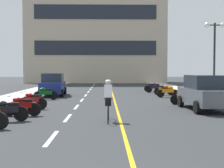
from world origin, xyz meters
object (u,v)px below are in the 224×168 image
Objects in this scene: motorcycle_11 at (153,87)px; cyclist_rider at (108,99)px; motorcycle_5 at (32,100)px; motorcycle_8 at (168,91)px; parked_car_mid at (53,84)px; motorcycle_6 at (185,97)px; motorcycle_4 at (22,106)px; motorcycle_7 at (45,93)px; motorcycle_9 at (164,89)px; motorcycle_10 at (155,88)px; motorcycle_3 at (7,110)px; parked_car_near at (204,93)px; street_lamp_mid at (215,43)px.

motorcycle_11 is 17.83m from cyclist_rider.
motorcycle_8 is (8.67, 6.84, 0.00)m from motorcycle_5.
parked_car_mid reaches higher than motorcycle_6.
parked_car_mid is at bearing 92.48° from motorcycle_4.
motorcycle_5 is 5.13m from motorcycle_7.
motorcycle_7 is at bearing -157.19° from motorcycle_9.
motorcycle_8 and motorcycle_9 have the same top height.
motorcycle_5 is 14.51m from motorcycle_10.
parked_car_mid is at bearing 91.30° from motorcycle_3.
motorcycle_6 is at bearing -89.87° from motorcycle_8.
parked_car_mid is 2.57× the size of motorcycle_10.
motorcycle_5 is 8.88m from motorcycle_6.
parked_car_near is at bearing -86.95° from motorcycle_8.
cyclist_rider is at bearing -20.61° from motorcycle_4.
motorcycle_6 is 7.09m from motorcycle_9.
motorcycle_3 is 1.00× the size of motorcycle_7.
motorcycle_8 is at bearing 51.41° from motorcycle_3.
parked_car_near reaches higher than motorcycle_9.
motorcycle_11 is (8.37, 15.79, 0.00)m from motorcycle_4.
motorcycle_4 is 1.02× the size of motorcycle_9.
motorcycle_5 is at bearing -134.56° from motorcycle_9.
street_lamp_mid reaches higher than motorcycle_3.
motorcycle_9 is at bearing 45.44° from motorcycle_5.
motorcycle_9 is at bearing 125.88° from street_lamp_mid.
motorcycle_10 is 1.44m from motorcycle_11.
motorcycle_3 is at bearing -141.70° from street_lamp_mid.
motorcycle_3 is at bearing -88.70° from parked_car_mid.
parked_car_near is 11.00m from motorcycle_7.
motorcycle_4 is 9.63m from motorcycle_6.
cyclist_rider is (-4.77, -13.00, 0.41)m from motorcycle_9.
parked_car_mid is at bearing 109.22° from cyclist_rider.
motorcycle_5 is at bearing 93.21° from motorcycle_4.
motorcycle_3 is at bearing -116.33° from motorcycle_11.
cyclist_rider is at bearing -110.17° from motorcycle_9.
motorcycle_5 and motorcycle_9 have the same top height.
parked_car_near is at bearing -87.68° from motorcycle_11.
motorcycle_7 is 9.13m from motorcycle_8.
motorcycle_6 is (-0.39, 2.49, -0.44)m from parked_car_near.
street_lamp_mid is at bearing 50.45° from cyclist_rider.
motorcycle_9 is at bearing 53.07° from motorcycle_4.
street_lamp_mid is 12.40m from motorcycle_7.
motorcycle_8 is 1.00× the size of motorcycle_11.
motorcycle_5 is 0.97× the size of motorcycle_6.
motorcycle_3 is (0.29, -12.59, -0.44)m from parked_car_mid.
motorcycle_9 is (8.86, 13.04, 0.00)m from motorcycle_3.
parked_car_near is at bearing 20.78° from motorcycle_3.
cyclist_rider reaches higher than motorcycle_4.
motorcycle_10 is 16.43m from cyclist_rider.
parked_car_near reaches higher than motorcycle_7.
motorcycle_9 is at bearing 86.22° from motorcycle_8.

